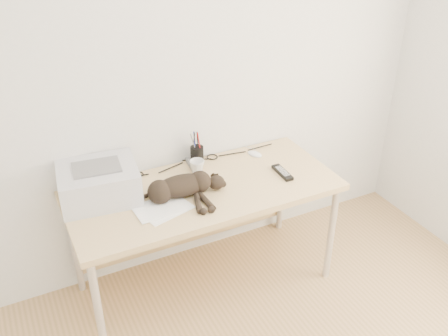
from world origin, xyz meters
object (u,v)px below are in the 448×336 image
printer (99,183)px  cat (179,188)px  mouse (255,153)px  pen_cup (197,155)px  desk (198,199)px  mug (197,167)px

printer → cat: (0.40, -0.20, -0.04)m
mouse → pen_cup: bearing=146.4°
desk → pen_cup: bearing=67.5°
desk → printer: printer is taller
printer → mouse: (1.04, 0.05, -0.08)m
desk → mug: mug is taller
cat → printer: bearing=159.1°
pen_cup → mouse: (0.38, -0.07, -0.04)m
printer → mouse: printer is taller
pen_cup → mouse: pen_cup is taller
cat → mug: cat is taller
desk → mug: (0.04, 0.09, 0.18)m
mouse → mug: bearing=162.2°
mug → pen_cup: bearing=66.5°
cat → mouse: size_ratio=5.76×
printer → pen_cup: size_ratio=2.18×
cat → mouse: 0.68m
mouse → desk: bearing=172.6°
printer → mug: 0.61m
desk → mouse: 0.51m
printer → pen_cup: pen_cup is taller
cat → desk: bearing=39.4°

